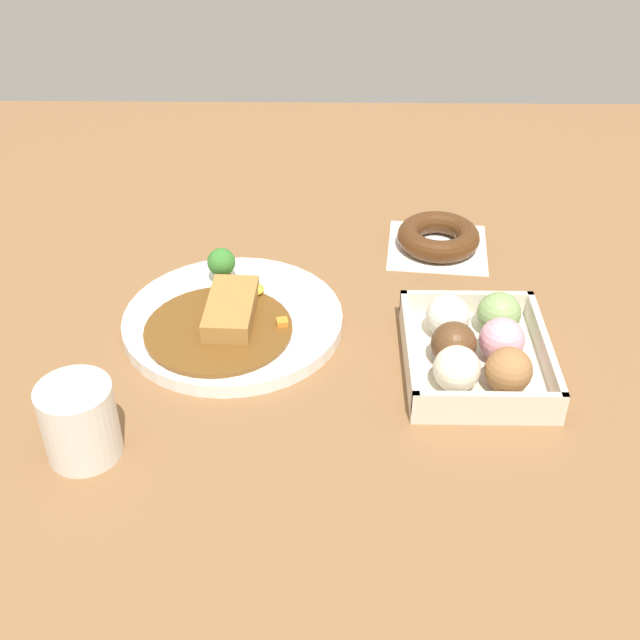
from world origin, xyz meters
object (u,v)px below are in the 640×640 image
Objects in this scene: donut_box at (477,348)px; chocolate_ring_donut at (438,237)px; coffee_mug at (79,421)px; curry_plate at (231,318)px.

donut_box is 0.28m from chocolate_ring_donut.
chocolate_ring_donut is at bearing 135.79° from coffee_mug.
curry_plate is 1.78× the size of chocolate_ring_donut.
coffee_mug is (0.15, -0.43, 0.01)m from donut_box.
donut_box reaches higher than chocolate_ring_donut.
curry_plate is at bearing -54.41° from chocolate_ring_donut.
chocolate_ring_donut is (-0.28, -0.02, -0.01)m from donut_box.
curry_plate is 1.38× the size of donut_box.
donut_box is at bearing 3.33° from chocolate_ring_donut.
chocolate_ring_donut is (-0.20, 0.28, 0.00)m from curry_plate.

